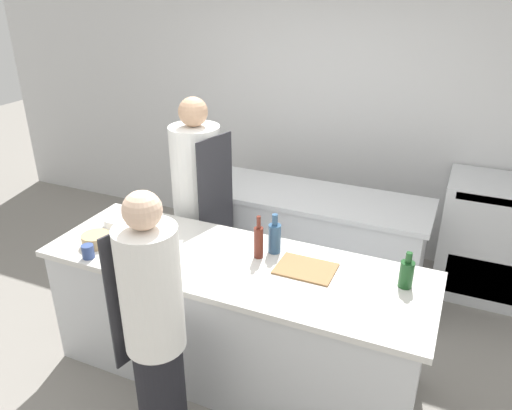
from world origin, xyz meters
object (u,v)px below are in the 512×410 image
(bottle_vinegar, at_px, (407,273))
(chef_at_stove, at_px, (198,205))
(bowl_prep_small, at_px, (96,240))
(chef_at_prep_near, at_px, (155,333))
(bottle_olive_oil, at_px, (275,237))
(bottle_wine, at_px, (259,241))
(bowl_ceramic_blue, at_px, (152,228))
(oven_range, at_px, (501,241))
(bowl_mixing_large, at_px, (119,221))
(cup, at_px, (88,251))

(bottle_vinegar, bearing_deg, chef_at_stove, 162.48)
(chef_at_stove, xyz_separation_m, bowl_prep_small, (-0.29, -0.88, 0.06))
(chef_at_prep_near, height_order, bottle_olive_oil, chef_at_prep_near)
(bottle_wine, distance_m, bowl_ceramic_blue, 0.83)
(chef_at_prep_near, bearing_deg, bowl_prep_small, 70.08)
(bowl_prep_small, bearing_deg, bottle_wine, 15.63)
(oven_range, relative_size, chef_at_prep_near, 0.62)
(oven_range, xyz_separation_m, bowl_ceramic_blue, (-2.34, -1.65, 0.41))
(bowl_mixing_large, bearing_deg, bottle_wine, -0.00)
(oven_range, height_order, chef_at_prep_near, chef_at_prep_near)
(bowl_prep_small, bearing_deg, chef_at_stove, 71.86)
(bottle_wine, bearing_deg, bowl_prep_small, -164.37)
(chef_at_stove, bearing_deg, bowl_ceramic_blue, 10.75)
(bottle_wine, bearing_deg, bowl_mixing_large, 180.00)
(bowl_mixing_large, relative_size, bowl_prep_small, 1.13)
(bottle_wine, xyz_separation_m, bowl_ceramic_blue, (-0.82, -0.00, -0.08))
(bowl_mixing_large, bearing_deg, chef_at_prep_near, -43.94)
(oven_range, bearing_deg, bottle_olive_oil, -133.33)
(oven_range, xyz_separation_m, bottle_olive_oil, (-1.45, -1.54, 0.48))
(bottle_wine, bearing_deg, oven_range, 47.21)
(chef_at_prep_near, distance_m, bowl_mixing_large, 1.23)
(bottle_wine, bearing_deg, bottle_vinegar, 2.51)
(chef_at_stove, relative_size, bottle_wine, 5.91)
(oven_range, bearing_deg, chef_at_prep_near, -124.98)
(chef_at_prep_near, xyz_separation_m, bottle_vinegar, (1.15, 0.89, 0.14))
(chef_at_prep_near, bearing_deg, bowl_mixing_large, 59.53)
(oven_range, height_order, bowl_mixing_large, oven_range)
(bowl_prep_small, xyz_separation_m, bowl_ceramic_blue, (0.25, 0.29, -0.00))
(chef_at_prep_near, relative_size, bottle_olive_oil, 6.00)
(chef_at_stove, height_order, bowl_ceramic_blue, chef_at_stove)
(bowl_ceramic_blue, height_order, cup, cup)
(chef_at_prep_near, relative_size, bowl_mixing_large, 7.79)
(bottle_olive_oil, bearing_deg, chef_at_prep_near, -107.12)
(bottle_wine, height_order, bowl_ceramic_blue, bottle_wine)
(bottle_olive_oil, height_order, bottle_wine, bottle_wine)
(bottle_olive_oil, xyz_separation_m, bowl_mixing_large, (-1.18, -0.10, -0.08))
(bottle_olive_oil, xyz_separation_m, bottle_vinegar, (0.85, -0.06, -0.02))
(chef_at_prep_near, height_order, chef_at_stove, chef_at_stove)
(chef_at_prep_near, xyz_separation_m, bottle_olive_oil, (0.30, 0.96, 0.16))
(chef_at_stove, xyz_separation_m, bottle_wine, (0.78, -0.58, 0.14))
(chef_at_prep_near, xyz_separation_m, chef_at_stove, (-0.56, 1.43, 0.03))
(bottle_vinegar, xyz_separation_m, cup, (-1.93, -0.49, -0.05))
(bowl_mixing_large, bearing_deg, cup, -76.43)
(bottle_wine, relative_size, bowl_prep_small, 1.57)
(chef_at_prep_near, relative_size, cup, 18.18)
(chef_at_stove, bearing_deg, bowl_mixing_large, -15.05)
(chef_at_stove, bearing_deg, bottle_vinegar, 87.26)
(bowl_ceramic_blue, bearing_deg, chef_at_prep_near, -54.95)
(bottle_vinegar, distance_m, bowl_mixing_large, 2.04)
(chef_at_prep_near, distance_m, chef_at_stove, 1.54)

